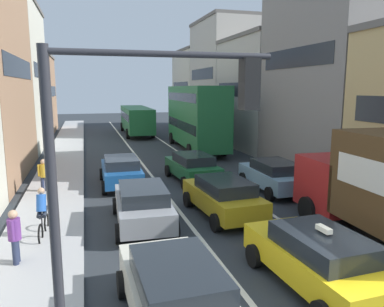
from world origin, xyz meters
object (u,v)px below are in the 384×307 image
at_px(sedan_left_lane_third, 121,170).
at_px(sedan_centre_lane_second, 223,196).
at_px(sedan_right_lane_behind_truck, 274,175).
at_px(cyclist_on_sidewalk, 42,214).
at_px(hatchback_centre_lane_third, 192,167).
at_px(traffic_light_pole, 135,158).
at_px(pedestrian_near_kerb, 15,235).
at_px(wagon_left_lane_second, 143,204).
at_px(pedestrian_mid_sidewalk, 44,174).
at_px(bus_mid_queue_primary, 196,115).
at_px(taxi_centre_lane_front, 318,258).
at_px(bus_far_queue_secondary, 136,118).
at_px(sedan_left_lane_front, 176,293).

bearing_deg(sedan_left_lane_third, sedan_centre_lane_second, -148.81).
xyz_separation_m(sedan_centre_lane_second, sedan_right_lane_behind_truck, (3.57, 2.62, 0.00)).
bearing_deg(cyclist_on_sidewalk, hatchback_centre_lane_third, -44.02).
bearing_deg(hatchback_centre_lane_third, traffic_light_pole, 156.52).
bearing_deg(pedestrian_near_kerb, sedan_left_lane_third, -111.84).
relative_size(wagon_left_lane_second, pedestrian_near_kerb, 2.64).
relative_size(sedan_right_lane_behind_truck, pedestrian_mid_sidewalk, 2.60).
distance_m(traffic_light_pole, bus_mid_queue_primary, 23.91).
bearing_deg(pedestrian_near_kerb, sedan_centre_lane_second, -158.38).
distance_m(cyclist_on_sidewalk, pedestrian_mid_sidewalk, 5.67).
distance_m(traffic_light_pole, sedan_right_lane_behind_truck, 12.97).
height_order(sedan_centre_lane_second, cyclist_on_sidewalk, cyclist_on_sidewalk).
bearing_deg(sedan_centre_lane_second, pedestrian_mid_sidewalk, 49.51).
relative_size(taxi_centre_lane_front, pedestrian_mid_sidewalk, 2.64).
bearing_deg(traffic_light_pole, sedan_centre_lane_second, 59.64).
height_order(taxi_centre_lane_front, wagon_left_lane_second, taxi_centre_lane_front).
relative_size(sedan_right_lane_behind_truck, cyclist_on_sidewalk, 2.50).
relative_size(bus_mid_queue_primary, bus_far_queue_secondary, 1.00).
bearing_deg(sedan_left_lane_front, sedan_centre_lane_second, -29.60).
relative_size(sedan_left_lane_third, cyclist_on_sidewalk, 2.50).
xyz_separation_m(bus_mid_queue_primary, pedestrian_near_kerb, (-10.45, -17.79, -1.88)).
xyz_separation_m(taxi_centre_lane_front, sedan_right_lane_behind_truck, (3.25, 8.29, -0.00)).
relative_size(hatchback_centre_lane_third, pedestrian_near_kerb, 2.65).
relative_size(sedan_centre_lane_second, sedan_right_lane_behind_truck, 1.02).
bearing_deg(sedan_left_lane_third, pedestrian_near_kerb, 156.43).
relative_size(sedan_left_lane_front, hatchback_centre_lane_third, 0.98).
relative_size(sedan_centre_lane_second, sedan_left_lane_third, 1.02).
relative_size(sedan_left_lane_front, pedestrian_mid_sidewalk, 2.61).
bearing_deg(bus_mid_queue_primary, pedestrian_near_kerb, 151.72).
xyz_separation_m(sedan_left_lane_front, wagon_left_lane_second, (0.23, 6.06, 0.00)).
bearing_deg(sedan_right_lane_behind_truck, traffic_light_pole, 142.21).
bearing_deg(traffic_light_pole, hatchback_centre_lane_third, 70.18).
relative_size(bus_far_queue_secondary, pedestrian_near_kerb, 6.35).
xyz_separation_m(sedan_left_lane_third, bus_mid_queue_primary, (6.82, 9.68, 2.03)).
bearing_deg(bus_far_queue_secondary, bus_mid_queue_primary, -163.29).
bearing_deg(pedestrian_near_kerb, wagon_left_lane_second, -146.97).
bearing_deg(pedestrian_near_kerb, hatchback_centre_lane_third, -130.22).
xyz_separation_m(hatchback_centre_lane_third, bus_far_queue_secondary, (-0.09, 21.22, 0.96)).
relative_size(taxi_centre_lane_front, bus_mid_queue_primary, 0.41).
relative_size(wagon_left_lane_second, pedestrian_mid_sidewalk, 2.64).
bearing_deg(pedestrian_mid_sidewalk, bus_mid_queue_primary, 117.37).
distance_m(sedan_left_lane_front, hatchback_centre_lane_third, 12.38).
relative_size(traffic_light_pole, wagon_left_lane_second, 1.26).
distance_m(traffic_light_pole, sedan_left_lane_front, 3.31).
distance_m(sedan_right_lane_behind_truck, pedestrian_mid_sidewalk, 10.82).
relative_size(pedestrian_near_kerb, pedestrian_mid_sidewalk, 1.00).
distance_m(traffic_light_pole, pedestrian_mid_sidewalk, 13.03).
distance_m(sedan_left_lane_third, cyclist_on_sidewalk, 6.90).
bearing_deg(sedan_centre_lane_second, sedan_left_lane_front, 147.62).
distance_m(taxi_centre_lane_front, sedan_centre_lane_second, 5.67).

